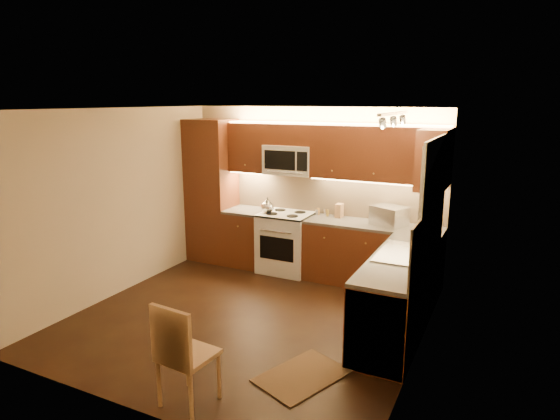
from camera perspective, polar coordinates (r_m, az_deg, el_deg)
The scene contains 37 objects.
floor at distance 6.02m, azimuth -3.68°, elevation -12.60°, with size 4.00×4.00×0.01m, color black.
ceiling at distance 5.43m, azimuth -4.07°, elevation 11.91°, with size 4.00×4.00×0.01m, color beige.
wall_back at distance 7.36m, azimuth 3.94°, elevation 2.41°, with size 4.00×0.01×2.50m, color #C4AE8F.
wall_front at distance 4.07m, azimuth -18.17°, elevation -7.09°, with size 4.00×0.01×2.50m, color #C4AE8F.
wall_left at distance 6.80m, azimuth -18.63°, elevation 0.86°, with size 0.01×4.00×2.50m, color #C4AE8F.
wall_right at distance 4.94m, azimuth 16.71°, elevation -3.43°, with size 0.01×4.00×2.50m, color #C4AE8F.
pantry at distance 7.89m, azimuth -8.09°, elevation 2.29°, with size 0.70×0.60×2.30m, color #4D2010.
base_cab_back_left at distance 7.71m, azimuth -3.84°, elevation -3.36°, with size 0.62×0.60×0.86m, color #4D2010.
counter_back_left at distance 7.60m, azimuth -3.90°, elevation -0.11°, with size 0.62×0.60×0.04m, color #312E2D.
base_cab_back_right at distance 6.96m, azimuth 10.86°, elevation -5.39°, with size 1.92×0.60×0.86m, color #4D2010.
counter_back_right at distance 6.84m, azimuth 11.02°, elevation -1.81°, with size 1.92×0.60×0.04m, color #312E2D.
base_cab_right at distance 5.64m, azimuth 13.82°, elevation -10.05°, with size 0.60×2.00×0.86m, color #4D2010.
counter_right at distance 5.48m, azimuth 14.07°, elevation -5.71°, with size 0.60×2.00×0.04m, color #312E2D.
dishwasher at distance 5.01m, azimuth 12.01°, elevation -12.98°, with size 0.58×0.60×0.84m, color silver.
backsplash_back at distance 7.23m, azimuth 6.47°, elevation 1.77°, with size 3.30×0.02×0.60m, color tan.
backsplash_right at distance 5.34m, azimuth 17.30°, elevation -2.82°, with size 0.02×2.00×0.60m, color tan.
upper_cab_back_left at distance 7.54m, azimuth -3.53°, elevation 7.47°, with size 0.62×0.35×0.75m, color #4D2010.
upper_cab_back_right at distance 6.78m, azimuth 11.67°, elevation 6.60°, with size 1.92×0.35×0.75m, color #4D2010.
upper_cab_bridge at distance 7.21m, azimuth 1.27°, elevation 8.99°, with size 0.76×0.35×0.31m, color #4D2010.
upper_cab_right_corner at distance 6.21m, azimuth 17.71°, elevation 5.68°, with size 0.35×0.50×0.75m, color #4D2010.
stove at distance 7.37m, azimuth 0.72°, elevation -3.86°, with size 0.76×0.65×0.92m, color silver, non-canonical shape.
microwave at distance 7.23m, azimuth 1.21°, elevation 6.02°, with size 0.76×0.38×0.44m, color silver, non-canonical shape.
window_frame at distance 5.39m, azimuth 17.79°, elevation 1.68°, with size 0.03×1.44×1.24m, color silver.
window_blinds at distance 5.40m, azimuth 17.58°, elevation 1.70°, with size 0.02×1.36×1.16m, color silver.
sink at distance 5.59m, azimuth 14.46°, elevation -4.33°, with size 0.52×0.86×0.15m, color silver, non-canonical shape.
faucet at distance 5.54m, azimuth 16.32°, elevation -3.80°, with size 0.20×0.04×0.30m, color silver, non-canonical shape.
track_light_bar at distance 5.23m, azimuth 13.41°, elevation 11.12°, with size 0.04×1.20×0.03m, color silver.
kettle at distance 7.27m, azimuth -1.52°, elevation 0.61°, with size 0.21×0.21×0.24m, color silver, non-canonical shape.
toaster_oven at distance 6.78m, azimuth 12.87°, elevation -0.68°, with size 0.45×0.33×0.27m, color silver.
knife_block at distance 7.12m, azimuth 7.07°, elevation -0.07°, with size 0.09×0.15×0.20m, color #AA754C.
spice_jar_a at distance 7.21m, azimuth 4.41°, elevation -0.29°, with size 0.04×0.04×0.09m, color silver.
spice_jar_b at distance 7.18m, azimuth 5.69°, elevation -0.35°, with size 0.04×0.04×0.10m, color olive.
spice_jar_c at distance 7.28m, azimuth 5.38°, elevation -0.18°, with size 0.04×0.04×0.09m, color silver.
spice_jar_d at distance 7.26m, azimuth 4.56°, elevation -0.17°, with size 0.05×0.05×0.10m, color olive.
soap_bottle at distance 6.29m, azimuth 17.86°, elevation -2.50°, with size 0.08×0.08×0.18m, color white.
rug at distance 4.88m, azimuth 2.65°, elevation -19.13°, with size 0.57×0.85×0.01m, color black.
dining_chair at distance 4.37m, azimuth -10.89°, elevation -16.32°, with size 0.42×0.42×0.96m, color #AA754C, non-canonical shape.
Camera 1 is at (2.73, -4.70, 2.60)m, focal length 30.70 mm.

